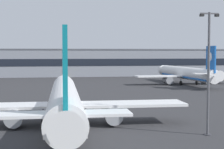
% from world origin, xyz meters
% --- Properties ---
extents(taxiway_centreline, '(9.66, 179.77, 0.01)m').
position_xyz_m(taxiway_centreline, '(0.00, 30.00, 0.00)').
color(taxiway_centreline, yellow).
rests_on(taxiway_centreline, ground).
extents(airliner_foreground, '(32.12, 41.47, 11.65)m').
position_xyz_m(airliner_foreground, '(-0.75, 14.14, 3.37)').
color(airliner_foreground, white).
rests_on(airliner_foreground, ground).
extents(airliner_background, '(31.23, 40.27, 11.30)m').
position_xyz_m(airliner_background, '(37.47, 70.54, 3.27)').
color(airliner_background, white).
rests_on(airliner_background, ground).
extents(apron_lamp_post, '(2.24, 0.90, 14.05)m').
position_xyz_m(apron_lamp_post, '(15.37, 6.46, 7.34)').
color(apron_lamp_post, '#515156').
rests_on(apron_lamp_post, ground).
extents(safety_cone_by_nose_gear, '(0.44, 0.44, 0.55)m').
position_xyz_m(safety_cone_by_nose_gear, '(1.32, 30.66, 0.26)').
color(safety_cone_by_nose_gear, orange).
rests_on(safety_cone_by_nose_gear, ground).
extents(terminal_building, '(156.15, 12.40, 11.15)m').
position_xyz_m(terminal_building, '(7.59, 115.46, 5.58)').
color(terminal_building, gray).
rests_on(terminal_building, ground).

